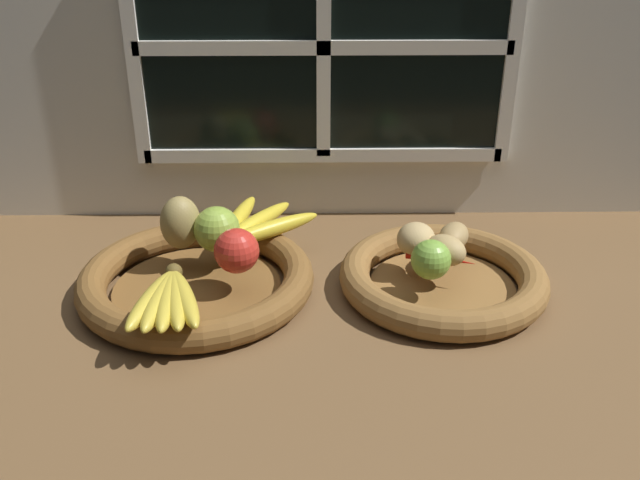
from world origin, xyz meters
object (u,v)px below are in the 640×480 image
(potato_oblong, at_px, (416,239))
(potato_back, at_px, (453,237))
(fruit_bowl_right, at_px, (442,277))
(apple_red_right, at_px, (237,251))
(fruit_bowl_left, at_px, (197,279))
(chili_pepper, at_px, (441,259))
(apple_green_back, at_px, (217,229))
(banana_bunch_front, at_px, (168,299))
(potato_large, at_px, (445,250))
(banana_bunch_back, at_px, (253,225))
(pear_brown, at_px, (180,223))
(lime_near, at_px, (431,260))

(potato_oblong, distance_m, potato_back, 0.06)
(fruit_bowl_right, relative_size, apple_red_right, 4.73)
(potato_oblong, height_order, potato_back, potato_oblong)
(fruit_bowl_left, distance_m, chili_pepper, 0.37)
(potato_back, height_order, chili_pepper, potato_back)
(apple_green_back, bearing_deg, apple_red_right, -61.63)
(fruit_bowl_right, distance_m, potato_oblong, 0.07)
(banana_bunch_front, height_order, chili_pepper, banana_bunch_front)
(fruit_bowl_right, bearing_deg, potato_large, 0.00)
(banana_bunch_back, distance_m, chili_pepper, 0.31)
(apple_green_back, xyz_separation_m, chili_pepper, (0.34, -0.05, -0.03))
(fruit_bowl_right, relative_size, pear_brown, 3.69)
(lime_near, bearing_deg, fruit_bowl_right, 56.31)
(potato_back, height_order, lime_near, lime_near)
(banana_bunch_front, xyz_separation_m, chili_pepper, (0.38, 0.11, -0.01))
(fruit_bowl_left, relative_size, banana_bunch_front, 2.14)
(fruit_bowl_right, xyz_separation_m, potato_large, (0.00, 0.00, 0.05))
(banana_bunch_back, bearing_deg, potato_back, -11.35)
(banana_bunch_front, height_order, potato_oblong, potato_oblong)
(apple_green_back, bearing_deg, banana_bunch_back, 51.62)
(apple_red_right, bearing_deg, potato_back, 11.56)
(banana_bunch_front, relative_size, potato_large, 2.54)
(potato_large, distance_m, potato_back, 0.05)
(fruit_bowl_left, xyz_separation_m, banana_bunch_back, (0.08, 0.11, 0.04))
(potato_large, relative_size, lime_near, 1.13)
(banana_bunch_back, height_order, potato_back, potato_back)
(pear_brown, height_order, banana_bunch_back, pear_brown)
(potato_oblong, bearing_deg, apple_green_back, 176.69)
(fruit_bowl_right, height_order, banana_bunch_back, banana_bunch_back)
(potato_back, distance_m, chili_pepper, 0.06)
(apple_green_back, relative_size, banana_bunch_front, 0.43)
(pear_brown, xyz_separation_m, chili_pepper, (0.39, -0.06, -0.03))
(lime_near, bearing_deg, fruit_bowl_left, 172.99)
(fruit_bowl_left, relative_size, fruit_bowl_right, 1.13)
(apple_green_back, xyz_separation_m, apple_red_right, (0.04, -0.07, -0.00))
(apple_red_right, xyz_separation_m, banana_bunch_back, (0.01, 0.13, -0.02))
(pear_brown, xyz_separation_m, potato_back, (0.42, -0.01, -0.02))
(fruit_bowl_right, xyz_separation_m, apple_green_back, (-0.34, 0.05, 0.06))
(fruit_bowl_right, distance_m, lime_near, 0.07)
(fruit_bowl_left, bearing_deg, lime_near, -7.01)
(apple_green_back, xyz_separation_m, potato_large, (0.34, -0.05, -0.01))
(fruit_bowl_right, distance_m, pear_brown, 0.41)
(apple_red_right, distance_m, banana_bunch_back, 0.13)
(fruit_bowl_left, xyz_separation_m, lime_near, (0.34, -0.04, 0.05))
(fruit_bowl_left, height_order, banana_bunch_front, banana_bunch_front)
(apple_red_right, relative_size, potato_oblong, 1.04)
(fruit_bowl_left, distance_m, fruit_bowl_right, 0.37)
(pear_brown, bearing_deg, banana_bunch_front, -86.70)
(banana_bunch_front, xyz_separation_m, potato_large, (0.39, 0.12, 0.01))
(chili_pepper, bearing_deg, potato_back, 83.78)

